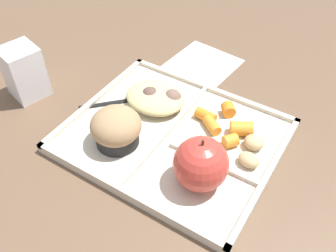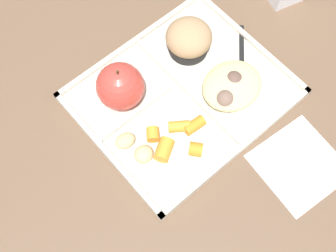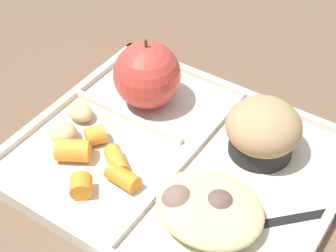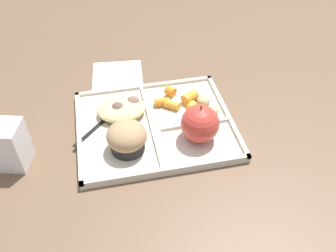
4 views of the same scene
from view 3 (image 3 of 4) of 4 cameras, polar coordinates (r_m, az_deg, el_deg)
ground at (r=0.57m, az=1.03°, el=-4.32°), size 6.00×6.00×0.00m
lunch_tray at (r=0.57m, az=1.01°, el=-3.88°), size 0.33×0.28×0.02m
green_apple at (r=0.61m, az=-2.27°, el=5.48°), size 0.08×0.08×0.09m
bran_muffin at (r=0.56m, az=10.16°, el=-0.48°), size 0.08×0.08×0.06m
carrot_slice_center at (r=0.58m, az=-7.78°, el=-1.01°), size 0.03×0.03×0.02m
carrot_slice_tilted at (r=0.56m, az=-10.17°, el=-2.60°), size 0.04×0.04×0.02m
carrot_slice_large at (r=0.54m, az=-4.87°, el=-5.54°), size 0.04×0.02×0.02m
carrot_slice_back at (r=0.53m, az=-9.30°, el=-6.36°), size 0.03×0.03×0.02m
carrot_slice_diagonal at (r=0.55m, az=-5.57°, el=-3.74°), size 0.04×0.03×0.02m
potato_chunk_corner at (r=0.61m, az=-9.44°, el=1.51°), size 0.04×0.03×0.02m
potato_chunk_golden at (r=0.59m, az=-11.23°, el=-0.67°), size 0.04×0.03×0.02m
egg_noodle_pile at (r=0.50m, az=4.48°, el=-8.80°), size 0.11×0.09×0.03m
meatball_side at (r=0.50m, az=5.47°, el=-8.69°), size 0.03×0.03×0.03m
meatball_center at (r=0.50m, az=4.47°, el=-9.08°), size 0.03×0.03×0.03m
meatball_back at (r=0.50m, az=1.08°, el=-8.16°), size 0.03×0.03×0.03m
plastic_fork at (r=0.52m, az=9.78°, el=-10.22°), size 0.12×0.12×0.00m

